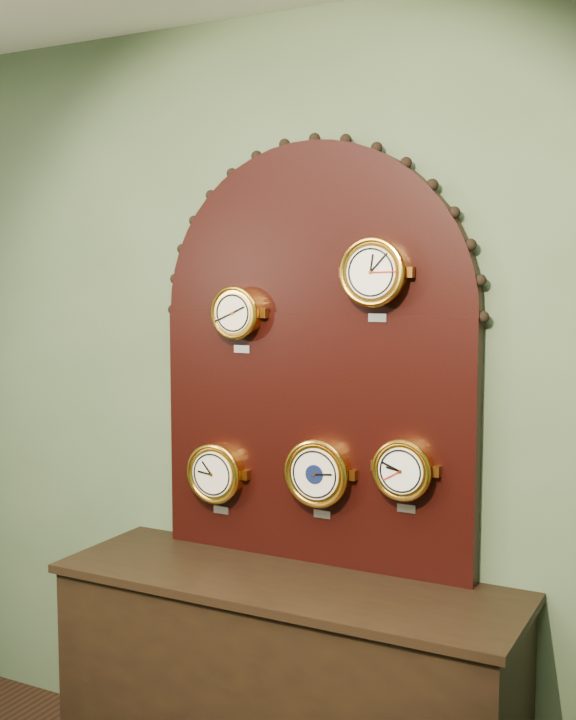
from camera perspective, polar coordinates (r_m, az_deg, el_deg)
The scene contains 8 objects.
wall_back at distance 3.19m, azimuth 2.08°, elevation -2.82°, with size 4.00×4.00×0.00m, color #4A6042.
shop_counter at distance 3.26m, azimuth -0.17°, elevation -21.13°, with size 1.60×0.50×0.80m, color black.
display_board at distance 3.12m, azimuth 1.70°, elevation 1.17°, with size 1.26×0.06×1.53m.
roman_clock at distance 3.18m, azimuth -3.31°, elevation 3.08°, with size 0.19×0.08×0.25m.
arabic_clock at distance 2.94m, azimuth 5.63°, elevation 5.69°, with size 0.23×0.08×0.28m.
hygrometer at distance 3.32m, azimuth -4.68°, elevation -7.32°, with size 0.23×0.08×0.28m.
barometer at distance 3.10m, azimuth 1.99°, elevation -7.33°, with size 0.24×0.08×0.29m.
tide_clock at distance 2.98m, azimuth 7.53°, elevation -7.06°, with size 0.21×0.08×0.26m.
Camera 1 is at (1.36, -0.34, 1.87)m, focal length 43.77 mm.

